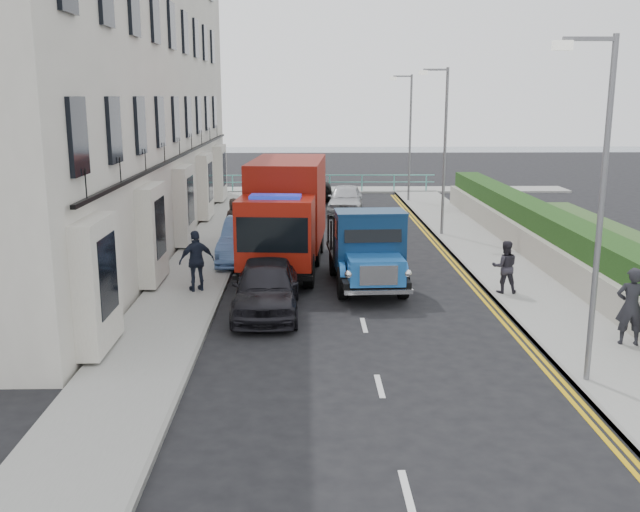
{
  "coord_description": "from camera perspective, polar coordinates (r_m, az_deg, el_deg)",
  "views": [
    {
      "loc": [
        -1.52,
        -15.73,
        5.86
      ],
      "look_at": [
        -1.11,
        4.07,
        1.4
      ],
      "focal_mm": 40.0,
      "sensor_mm": 36.0,
      "label": 1
    }
  ],
  "objects": [
    {
      "name": "lamp_mid",
      "position": [
        30.33,
        9.75,
        8.99
      ],
      "size": [
        1.23,
        0.18,
        7.0
      ],
      "color": "slate",
      "rests_on": "ground"
    },
    {
      "name": "ground",
      "position": [
        16.86,
        4.09,
        -7.69
      ],
      "size": [
        120.0,
        120.0,
        0.0
      ],
      "primitive_type": "plane",
      "color": "black",
      "rests_on": "ground"
    },
    {
      "name": "parked_car_rear",
      "position": [
        31.15,
        -3.18,
        3.15
      ],
      "size": [
        2.33,
        5.0,
        1.41
      ],
      "primitive_type": "imported",
      "rotation": [
        0.0,
        0.0,
        -0.07
      ],
      "color": "#B1B2B6",
      "rests_on": "ground"
    },
    {
      "name": "promenade",
      "position": [
        45.13,
        0.74,
        5.31
      ],
      "size": [
        30.0,
        2.5,
        0.12
      ],
      "primitive_type": "cube",
      "color": "gray",
      "rests_on": "ground"
    },
    {
      "name": "pedestrian_east_far",
      "position": [
        21.83,
        14.57,
        -0.84
      ],
      "size": [
        0.82,
        0.67,
        1.57
      ],
      "primitive_type": "imported",
      "rotation": [
        0.0,
        0.0,
        3.04
      ],
      "color": "#2B2831",
      "rests_on": "pavement_east"
    },
    {
      "name": "pavement_east",
      "position": [
        26.3,
        13.86,
        -0.42
      ],
      "size": [
        2.6,
        38.0,
        0.12
      ],
      "primitive_type": "cube",
      "color": "gray",
      "rests_on": "ground"
    },
    {
      "name": "pedestrian_west_near",
      "position": [
        21.63,
        -9.84,
        -0.38
      ],
      "size": [
        1.16,
        0.87,
        1.84
      ],
      "primitive_type": "imported",
      "rotation": [
        0.0,
        0.0,
        3.59
      ],
      "color": "#1A1F2F",
      "rests_on": "pavement_west"
    },
    {
      "name": "seafront_car_left",
      "position": [
        41.64,
        -1.48,
        5.72
      ],
      "size": [
        3.48,
        6.13,
        1.61
      ],
      "primitive_type": "imported",
      "rotation": [
        0.0,
        0.0,
        3.28
      ],
      "color": "black",
      "rests_on": "ground"
    },
    {
      "name": "lamp_near",
      "position": [
        14.99,
        21.23,
        4.69
      ],
      "size": [
        1.23,
        0.18,
        7.0
      ],
      "color": "slate",
      "rests_on": "ground"
    },
    {
      "name": "seafront_railing",
      "position": [
        44.28,
        0.78,
        5.84
      ],
      "size": [
        13.0,
        0.08,
        1.11
      ],
      "color": "#59B2A5",
      "rests_on": "ground"
    },
    {
      "name": "seafront_car_right",
      "position": [
        36.52,
        2.05,
        4.59
      ],
      "size": [
        2.16,
        4.38,
        1.43
      ],
      "primitive_type": "imported",
      "rotation": [
        0.0,
        0.0,
        -0.11
      ],
      "color": "#BBBCC1",
      "rests_on": "ground"
    },
    {
      "name": "pedestrian_west_far",
      "position": [
        29.2,
        -6.85,
        2.97
      ],
      "size": [
        0.98,
        0.84,
        1.71
      ],
      "primitive_type": "imported",
      "rotation": [
        0.0,
        0.0,
        0.43
      ],
      "color": "#392E29",
      "rests_on": "pavement_west"
    },
    {
      "name": "pavement_west",
      "position": [
        25.67,
        -9.41,
        -0.54
      ],
      "size": [
        2.4,
        38.0,
        0.12
      ],
      "primitive_type": "cube",
      "color": "gray",
      "rests_on": "ground"
    },
    {
      "name": "lamp_far",
      "position": [
        40.18,
        7.06,
        9.94
      ],
      "size": [
        1.23,
        0.18,
        7.0
      ],
      "color": "slate",
      "rests_on": "ground"
    },
    {
      "name": "pedestrian_east_near",
      "position": [
        18.23,
        23.61,
        -3.7
      ],
      "size": [
        0.76,
        0.57,
        1.86
      ],
      "primitive_type": "imported",
      "rotation": [
        0.0,
        0.0,
        2.94
      ],
      "color": "#222227",
      "rests_on": "pavement_east"
    },
    {
      "name": "terrace_west",
      "position": [
        29.84,
        -17.22,
        14.65
      ],
      "size": [
        6.31,
        30.2,
        14.25
      ],
      "color": "silver",
      "rests_on": "ground"
    },
    {
      "name": "parked_car_front",
      "position": [
        19.57,
        -4.33,
        -2.48
      ],
      "size": [
        1.8,
        4.42,
        1.5
      ],
      "primitive_type": "imported",
      "rotation": [
        0.0,
        0.0,
        0.01
      ],
      "color": "black",
      "rests_on": "ground"
    },
    {
      "name": "sea_plane",
      "position": [
        75.98,
        -0.05,
        8.27
      ],
      "size": [
        120.0,
        120.0,
        0.0
      ],
      "primitive_type": "plane",
      "color": "slate",
      "rests_on": "ground"
    },
    {
      "name": "parked_car_mid",
      "position": [
        25.87,
        -5.79,
        1.29
      ],
      "size": [
        1.89,
        4.79,
        1.55
      ],
      "primitive_type": "imported",
      "rotation": [
        0.0,
        0.0,
        -0.05
      ],
      "color": "#5D85C8",
      "rests_on": "ground"
    },
    {
      "name": "bedford_lorry",
      "position": [
        21.74,
        3.95,
        0.11
      ],
      "size": [
        2.3,
        5.32,
        2.47
      ],
      "rotation": [
        0.0,
        0.0,
        0.04
      ],
      "color": "black",
      "rests_on": "ground"
    },
    {
      "name": "garden_east",
      "position": [
        26.7,
        17.92,
        1.36
      ],
      "size": [
        1.45,
        28.0,
        1.75
      ],
      "color": "#B2AD9E",
      "rests_on": "ground"
    },
    {
      "name": "red_lorry",
      "position": [
        24.73,
        -2.77,
        3.6
      ],
      "size": [
        2.93,
        7.19,
        3.68
      ],
      "rotation": [
        0.0,
        0.0,
        -0.08
      ],
      "color": "black",
      "rests_on": "ground"
    }
  ]
}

